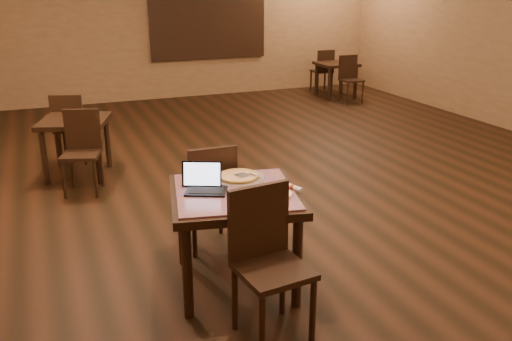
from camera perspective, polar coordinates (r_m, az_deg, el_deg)
name	(u,v)px	position (r m, az deg, el deg)	size (l,w,h in m)	color
ground	(295,174)	(6.55, 4.14, -0.34)	(10.00, 10.00, 0.00)	black
wall_back	(183,19)	(10.89, -7.71, 15.49)	(8.00, 0.02, 3.00)	#946F4B
mural	(208,16)	(10.99, -5.05, 15.87)	(2.34, 0.05, 1.64)	#296797
tiled_table	(235,204)	(3.96, -2.23, -3.52)	(1.09, 1.09, 0.76)	black
chair_main_near	(267,254)	(3.48, 1.13, -8.74)	(0.47, 0.47, 0.99)	black
chair_main_far	(210,191)	(4.55, -4.86, -2.21)	(0.41, 0.41, 0.94)	black
laptop	(204,183)	(3.93, -5.48, -1.34)	(0.35, 0.34, 0.20)	black
plate	(273,194)	(3.84, 1.76, -2.47)	(0.28, 0.28, 0.02)	white
pizza_slice	(273,192)	(3.83, 1.76, -2.27)	(0.20, 0.20, 0.02)	beige
pizza_pan	(239,177)	(4.17, -1.83, -0.73)	(0.39, 0.39, 0.01)	silver
pizza_whole	(239,176)	(4.16, -1.83, -0.56)	(0.31, 0.31, 0.02)	beige
spatula	(242,175)	(4.15, -1.48, -0.49)	(0.10, 0.23, 0.01)	silver
napkin_roll	(293,187)	(3.94, 3.92, -1.76)	(0.09, 0.17, 0.04)	white
other_table_a	(336,69)	(11.01, 8.44, 10.57)	(0.75, 0.75, 0.68)	black
other_table_a_chair_near	(350,76)	(10.59, 9.84, 9.79)	(0.39, 0.39, 0.87)	black
other_table_a_chair_far	(323,68)	(11.46, 7.12, 10.62)	(0.39, 0.39, 0.87)	black
other_table_b	(75,129)	(6.65, -18.51, 4.19)	(0.93, 0.93, 0.69)	black
other_table_b_chair_near	(82,146)	(6.17, -17.83, 2.44)	(0.49, 0.49, 0.89)	black
other_table_b_chair_far	(70,124)	(7.18, -18.98, 4.62)	(0.49, 0.49, 0.89)	black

